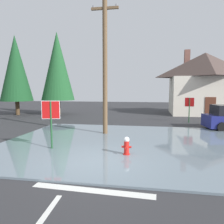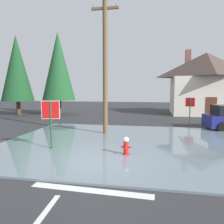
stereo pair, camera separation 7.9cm
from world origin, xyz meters
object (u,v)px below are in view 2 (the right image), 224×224
object	(u,v)px
stop_sign_far	(190,105)
house	(205,83)
fire_hydrant	(126,147)
stop_sign_near	(51,115)
pine_tree_mid_left	(58,66)
pine_tree_tall_left	(17,68)
utility_pole	(105,65)

from	to	relation	value
stop_sign_far	house	bearing A→B (deg)	68.32
stop_sign_far	fire_hydrant	bearing A→B (deg)	-112.83
stop_sign_near	fire_hydrant	distance (m)	3.65
stop_sign_far	pine_tree_mid_left	world-z (taller)	pine_tree_mid_left
pine_tree_tall_left	stop_sign_far	bearing A→B (deg)	-8.32
stop_sign_near	pine_tree_tall_left	world-z (taller)	pine_tree_tall_left
fire_hydrant	pine_tree_tall_left	bearing A→B (deg)	136.52
stop_sign_near	house	world-z (taller)	house
utility_pole	pine_tree_mid_left	size ratio (longest dim) A/B	0.90
utility_pole	house	world-z (taller)	utility_pole
house	stop_sign_near	bearing A→B (deg)	-122.19
stop_sign_far	pine_tree_tall_left	world-z (taller)	pine_tree_tall_left
fire_hydrant	pine_tree_mid_left	bearing A→B (deg)	123.36
stop_sign_near	pine_tree_mid_left	xyz separation A→B (m)	(-5.49, 13.21, 3.61)
pine_tree_tall_left	pine_tree_mid_left	distance (m)	4.36
utility_pole	pine_tree_tall_left	world-z (taller)	pine_tree_tall_left
fire_hydrant	pine_tree_mid_left	xyz separation A→B (m)	(-8.92, 13.54, 4.81)
house	pine_tree_tall_left	bearing A→B (deg)	-168.03
fire_hydrant	house	bearing A→B (deg)	67.63
fire_hydrant	house	size ratio (longest dim) A/B	0.11
utility_pole	pine_tree_mid_left	world-z (taller)	pine_tree_mid_left
pine_tree_tall_left	house	bearing A→B (deg)	11.97
fire_hydrant	pine_tree_mid_left	world-z (taller)	pine_tree_mid_left
house	pine_tree_mid_left	bearing A→B (deg)	-168.75
utility_pole	stop_sign_far	size ratio (longest dim) A/B	3.84
stop_sign_near	stop_sign_far	xyz separation A→B (m)	(7.60, 9.58, -0.12)
house	pine_tree_mid_left	xyz separation A→B (m)	(-15.78, -3.14, 1.71)
fire_hydrant	utility_pole	world-z (taller)	utility_pole
fire_hydrant	pine_tree_tall_left	distance (m)	18.65
pine_tree_tall_left	pine_tree_mid_left	xyz separation A→B (m)	(4.21, 1.10, 0.24)
utility_pole	house	xyz separation A→B (m)	(8.59, 12.62, -0.66)
stop_sign_far	pine_tree_mid_left	distance (m)	14.09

